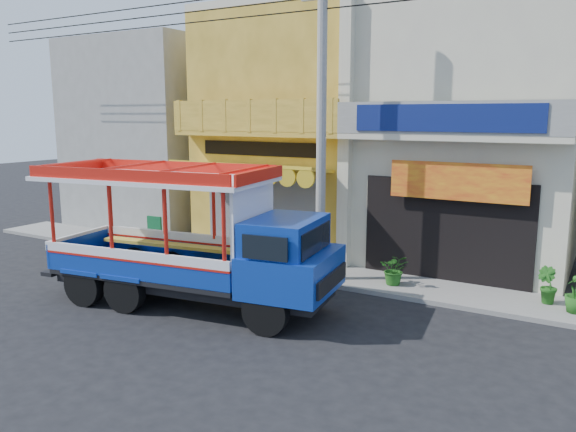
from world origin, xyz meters
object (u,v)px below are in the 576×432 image
(green_sign, at_px, (155,231))
(potted_plant_a, at_px, (395,269))
(utility_pole, at_px, (327,99))
(songthaew_truck, at_px, (208,242))
(potted_plant_b, at_px, (547,285))

(green_sign, height_order, potted_plant_a, green_sign)
(green_sign, bearing_deg, potted_plant_a, -3.56)
(utility_pole, relative_size, songthaew_truck, 3.68)
(songthaew_truck, bearing_deg, potted_plant_a, 48.37)
(utility_pole, bearing_deg, potted_plant_a, 15.88)
(utility_pole, height_order, potted_plant_b, utility_pole)
(songthaew_truck, distance_m, potted_plant_a, 5.14)
(potted_plant_a, bearing_deg, potted_plant_b, -9.82)
(songthaew_truck, xyz_separation_m, green_sign, (-5.84, 4.32, -1.14))
(songthaew_truck, relative_size, potted_plant_a, 8.97)
(songthaew_truck, bearing_deg, potted_plant_b, 30.72)
(songthaew_truck, bearing_deg, utility_pole, 65.09)
(songthaew_truck, height_order, green_sign, songthaew_truck)
(utility_pole, bearing_deg, potted_plant_b, 9.73)
(songthaew_truck, xyz_separation_m, potted_plant_a, (3.34, 3.75, -1.11))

